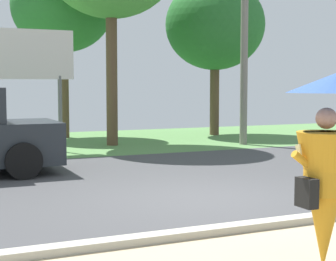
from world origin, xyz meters
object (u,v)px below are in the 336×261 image
(roadside_billboard, at_px, (28,63))
(monk_pedestrian, at_px, (329,161))
(utility_pole, at_px, (245,21))
(tree_left_far, at_px, (63,7))
(tree_right_mid, at_px, (215,25))

(roadside_billboard, bearing_deg, monk_pedestrian, -84.35)
(monk_pedestrian, xyz_separation_m, utility_pole, (5.70, 10.78, 2.84))
(monk_pedestrian, relative_size, tree_left_far, 0.33)
(roadside_billboard, relative_size, tree_left_far, 0.54)
(monk_pedestrian, distance_m, roadside_billboard, 11.38)
(tree_right_mid, bearing_deg, roadside_billboard, -158.96)
(tree_left_far, xyz_separation_m, tree_right_mid, (5.60, -1.28, -0.55))
(roadside_billboard, distance_m, tree_right_mid, 8.33)
(utility_pole, relative_size, roadside_billboard, 2.18)
(utility_pole, xyz_separation_m, roadside_billboard, (-6.82, 0.46, -1.44))
(tree_left_far, bearing_deg, monk_pedestrian, -93.34)
(monk_pedestrian, xyz_separation_m, tree_right_mid, (6.50, 14.17, 3.08))
(roadside_billboard, bearing_deg, utility_pole, -3.89)
(roadside_billboard, distance_m, tree_left_far, 5.17)
(utility_pole, relative_size, tree_left_far, 1.17)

